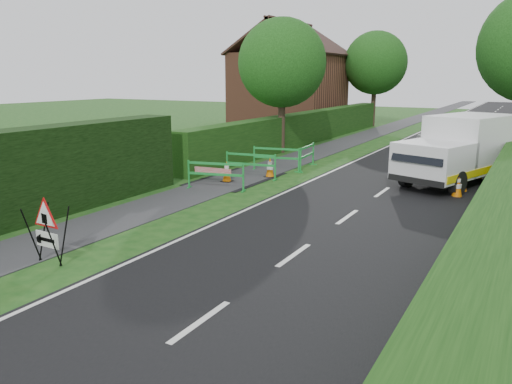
% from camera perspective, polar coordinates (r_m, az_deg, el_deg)
% --- Properties ---
extents(ground, '(120.00, 120.00, 0.00)m').
position_cam_1_polar(ground, '(9.30, -23.10, -12.52)').
color(ground, '#144212').
rests_on(ground, ground).
extents(road_surface, '(6.00, 90.00, 0.02)m').
position_cam_1_polar(road_surface, '(40.35, 23.30, 6.58)').
color(road_surface, black).
rests_on(road_surface, ground).
extents(footpath, '(2.00, 90.00, 0.02)m').
position_cam_1_polar(footpath, '(41.31, 15.67, 7.29)').
color(footpath, '#2D2D30').
rests_on(footpath, ground).
extents(hedge_west_far, '(1.00, 24.00, 1.80)m').
position_cam_1_polar(hedge_west_far, '(29.68, 5.68, 5.59)').
color(hedge_west_far, '#14380F').
rests_on(hedge_west_far, ground).
extents(house_west, '(7.50, 7.40, 7.88)m').
position_cam_1_polar(house_west, '(38.80, 3.80, 11.67)').
color(house_west, brown).
rests_on(house_west, ground).
extents(tree_nw, '(4.40, 4.40, 6.70)m').
position_cam_1_polar(tree_nw, '(25.65, 3.01, 14.50)').
color(tree_nw, '#2D2116').
rests_on(tree_nw, ground).
extents(tree_fw, '(4.80, 4.80, 7.24)m').
position_cam_1_polar(tree_fw, '(40.60, 13.49, 14.14)').
color(tree_fw, '#2D2116').
rests_on(tree_fw, ground).
extents(triangle_sign, '(0.84, 0.84, 1.22)m').
position_cam_1_polar(triangle_sign, '(11.21, -23.00, -3.55)').
color(triangle_sign, black).
rests_on(triangle_sign, ground).
extents(works_van, '(3.70, 5.76, 2.46)m').
position_cam_1_polar(works_van, '(19.59, 22.27, 4.65)').
color(works_van, silver).
rests_on(works_van, ground).
extents(traffic_cone_0, '(0.38, 0.38, 0.79)m').
position_cam_1_polar(traffic_cone_0, '(17.46, 22.04, 0.69)').
color(traffic_cone_0, black).
rests_on(traffic_cone_0, ground).
extents(traffic_cone_1, '(0.38, 0.38, 0.79)m').
position_cam_1_polar(traffic_cone_1, '(18.32, 22.54, 1.20)').
color(traffic_cone_1, black).
rests_on(traffic_cone_1, ground).
extents(traffic_cone_2, '(0.38, 0.38, 0.79)m').
position_cam_1_polar(traffic_cone_2, '(20.81, 24.09, 2.38)').
color(traffic_cone_2, black).
rests_on(traffic_cone_2, ground).
extents(traffic_cone_3, '(0.38, 0.38, 0.79)m').
position_cam_1_polar(traffic_cone_3, '(18.57, -3.36, 2.34)').
color(traffic_cone_3, black).
rests_on(traffic_cone_3, ground).
extents(traffic_cone_4, '(0.38, 0.38, 0.79)m').
position_cam_1_polar(traffic_cone_4, '(19.44, 1.60, 2.84)').
color(traffic_cone_4, black).
rests_on(traffic_cone_4, ground).
extents(ped_barrier_0, '(2.08, 0.83, 1.00)m').
position_cam_1_polar(ped_barrier_0, '(17.25, -4.64, 2.29)').
color(ped_barrier_0, '#1A9235').
rests_on(ped_barrier_0, ground).
extents(ped_barrier_1, '(2.09, 0.61, 1.00)m').
position_cam_1_polar(ped_barrier_1, '(19.16, -0.61, 3.42)').
color(ped_barrier_1, '#1A9235').
rests_on(ped_barrier_1, ground).
extents(ped_barrier_2, '(2.09, 0.74, 1.00)m').
position_cam_1_polar(ped_barrier_2, '(20.73, 2.43, 4.15)').
color(ped_barrier_2, '#1A9235').
rests_on(ped_barrier_2, ground).
extents(ped_barrier_3, '(0.57, 2.09, 1.00)m').
position_cam_1_polar(ped_barrier_3, '(21.36, 5.78, 4.36)').
color(ped_barrier_3, '#1A9235').
rests_on(ped_barrier_3, ground).
extents(redwhite_plank, '(1.50, 0.19, 0.25)m').
position_cam_1_polar(redwhite_plank, '(18.47, -4.94, 1.01)').
color(redwhite_plank, red).
rests_on(redwhite_plank, ground).
extents(hatchback_car, '(2.24, 3.48, 1.10)m').
position_cam_1_polar(hatchback_car, '(31.36, 20.11, 6.27)').
color(hatchback_car, silver).
rests_on(hatchback_car, ground).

